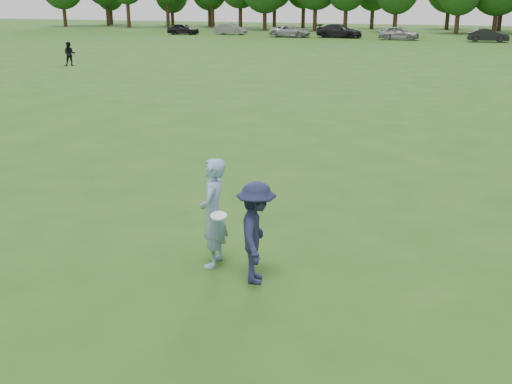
# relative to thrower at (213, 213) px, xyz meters

# --- Properties ---
(ground) EXTENTS (200.00, 200.00, 0.00)m
(ground) POSITION_rel_thrower_xyz_m (1.56, 0.49, -0.93)
(ground) COLOR #204B15
(ground) RESTS_ON ground
(thrower) EXTENTS (0.54, 0.74, 1.87)m
(thrower) POSITION_rel_thrower_xyz_m (0.00, 0.00, 0.00)
(thrower) COLOR #7E9CC3
(thrower) RESTS_ON ground
(defender) EXTENTS (0.90, 1.21, 1.66)m
(defender) POSITION_rel_thrower_xyz_m (0.90, -0.33, -0.10)
(defender) COLOR #1B1F3D
(defender) RESTS_ON ground
(player_far_a) EXTENTS (0.96, 0.91, 1.57)m
(player_far_a) POSITION_rel_thrower_xyz_m (-22.11, 25.21, -0.15)
(player_far_a) COLOR black
(player_far_a) RESTS_ON ground
(car_a) EXTENTS (4.07, 1.97, 1.34)m
(car_a) POSITION_rel_thrower_xyz_m (-31.63, 59.94, -0.27)
(car_a) COLOR black
(car_a) RESTS_ON ground
(car_b) EXTENTS (4.10, 1.51, 1.34)m
(car_b) POSITION_rel_thrower_xyz_m (-26.11, 61.92, -0.26)
(car_b) COLOR slate
(car_b) RESTS_ON ground
(car_c) EXTENTS (4.89, 2.44, 1.33)m
(car_c) POSITION_rel_thrower_xyz_m (-17.69, 59.82, -0.27)
(car_c) COLOR #A0A0A4
(car_c) RESTS_ON ground
(car_d) EXTENTS (5.36, 2.54, 1.51)m
(car_d) POSITION_rel_thrower_xyz_m (-12.12, 60.72, -0.18)
(car_d) COLOR black
(car_d) RESTS_ON ground
(car_e) EXTENTS (4.32, 1.77, 1.47)m
(car_e) POSITION_rel_thrower_xyz_m (-5.22, 59.39, -0.20)
(car_e) COLOR gray
(car_e) RESTS_ON ground
(car_f) EXTENTS (4.23, 1.88, 1.35)m
(car_f) POSITION_rel_thrower_xyz_m (3.80, 59.21, -0.26)
(car_f) COLOR black
(car_f) RESTS_ON ground
(disc_in_play) EXTENTS (0.27, 0.28, 0.09)m
(disc_in_play) POSITION_rel_thrower_xyz_m (0.22, -0.26, 0.07)
(disc_in_play) COLOR white
(disc_in_play) RESTS_ON ground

